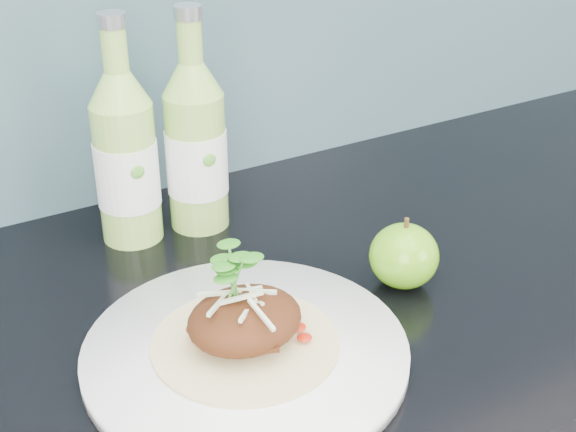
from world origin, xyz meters
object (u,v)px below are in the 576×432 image
object	(u,v)px
green_apple	(404,256)
cider_bottle_right	(196,147)
dinner_plate	(246,352)
cider_bottle_left	(126,158)

from	to	relation	value
green_apple	cider_bottle_right	distance (m)	0.27
dinner_plate	cider_bottle_left	distance (m)	0.28
dinner_plate	cider_bottle_left	bearing A→B (deg)	91.46
dinner_plate	cider_bottle_right	world-z (taller)	cider_bottle_right
cider_bottle_left	cider_bottle_right	size ratio (longest dim) A/B	1.00
dinner_plate	cider_bottle_left	size ratio (longest dim) A/B	1.30
dinner_plate	cider_bottle_left	world-z (taller)	cider_bottle_left
cider_bottle_left	cider_bottle_right	world-z (taller)	same
cider_bottle_right	cider_bottle_left	bearing A→B (deg)	-179.02
green_apple	dinner_plate	bearing A→B (deg)	-171.84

